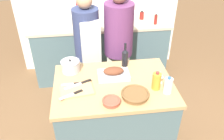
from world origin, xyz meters
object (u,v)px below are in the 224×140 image
object	(u,v)px
roasting_pan	(114,73)
milk_jug	(168,86)
wicker_basket	(135,94)
cutting_board	(77,91)
knife_paring	(72,84)
wine_glass_left	(160,75)
stock_pot	(71,66)
condiment_bottle_tall	(142,15)
condiment_bottle_short	(131,20)
wine_bottle_green	(125,57)
person_cook_guest	(118,45)
knife_bread	(72,94)
condiment_bottle_extra	(156,19)
stand_mixer	(83,14)
mixing_bowl	(111,101)
knife_chef	(79,84)
person_cook_aproned	(88,49)
juice_jug	(156,81)

from	to	relation	value
roasting_pan	milk_jug	xyz separation A→B (m)	(0.48, -0.32, 0.04)
wicker_basket	cutting_board	distance (m)	0.57
wicker_basket	cutting_board	xyz separation A→B (m)	(-0.54, 0.15, -0.02)
milk_jug	knife_paring	world-z (taller)	milk_jug
wine_glass_left	knife_paring	size ratio (longest dim) A/B	0.67
stock_pot	condiment_bottle_tall	size ratio (longest dim) A/B	1.49
milk_jug	condiment_bottle_short	world-z (taller)	milk_jug
wine_bottle_green	wine_glass_left	world-z (taller)	wine_bottle_green
knife_paring	person_cook_guest	size ratio (longest dim) A/B	0.12
knife_bread	condiment_bottle_tall	distance (m)	2.05
cutting_board	milk_jug	world-z (taller)	milk_jug
condiment_bottle_short	stock_pot	bearing A→B (deg)	-127.83
stock_pot	milk_jug	size ratio (longest dim) A/B	1.13
stock_pot	condiment_bottle_short	world-z (taller)	condiment_bottle_short
knife_bread	person_cook_guest	size ratio (longest dim) A/B	0.14
wicker_basket	condiment_bottle_tall	size ratio (longest dim) A/B	1.98
knife_bread	condiment_bottle_extra	bearing A→B (deg)	50.63
condiment_bottle_tall	stand_mixer	bearing A→B (deg)	-179.67
condiment_bottle_tall	stock_pot	bearing A→B (deg)	-130.07
wine_glass_left	condiment_bottle_tall	distance (m)	1.66
milk_jug	person_cook_guest	distance (m)	1.06
stock_pot	wine_glass_left	size ratio (longest dim) A/B	1.49
mixing_bowl	wine_glass_left	xyz separation A→B (m)	(0.52, 0.25, 0.08)
stock_pot	knife_bread	bearing A→B (deg)	-87.97
knife_chef	wine_bottle_green	bearing A→B (deg)	30.70
stock_pot	knife_chef	world-z (taller)	stock_pot
condiment_bottle_short	condiment_bottle_extra	world-z (taller)	condiment_bottle_extra
knife_paring	knife_bread	xyz separation A→B (m)	(0.00, -0.19, 0.02)
knife_chef	person_cook_guest	distance (m)	0.95
cutting_board	person_cook_guest	xyz separation A→B (m)	(0.55, 0.88, -0.00)
wicker_basket	stand_mixer	bearing A→B (deg)	103.34
mixing_bowl	person_cook_aproned	size ratio (longest dim) A/B	0.11
cutting_board	person_cook_aproned	size ratio (longest dim) A/B	0.21
stock_pot	cutting_board	bearing A→B (deg)	-80.77
wicker_basket	condiment_bottle_extra	world-z (taller)	condiment_bottle_extra
condiment_bottle_extra	wine_glass_left	bearing A→B (deg)	-104.47
person_cook_aproned	condiment_bottle_tall	bearing A→B (deg)	23.54
wine_glass_left	stand_mixer	size ratio (longest dim) A/B	0.43
stock_pot	knife_chef	distance (m)	0.29
juice_jug	condiment_bottle_extra	bearing A→B (deg)	74.11
stock_pot	condiment_bottle_extra	bearing A→B (deg)	40.73
knife_chef	juice_jug	bearing A→B (deg)	-10.72
roasting_pan	person_cook_guest	world-z (taller)	person_cook_guest
wine_bottle_green	condiment_bottle_short	world-z (taller)	wine_bottle_green
roasting_pan	condiment_bottle_short	world-z (taller)	condiment_bottle_short
milk_jug	person_cook_guest	bearing A→B (deg)	107.56
juice_jug	knife_bread	distance (m)	0.82
knife_paring	person_cook_aproned	xyz separation A→B (m)	(0.19, 0.75, -0.02)
wine_bottle_green	person_cook_guest	xyz separation A→B (m)	(0.00, 0.48, -0.10)
mixing_bowl	knife_paring	world-z (taller)	mixing_bowl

